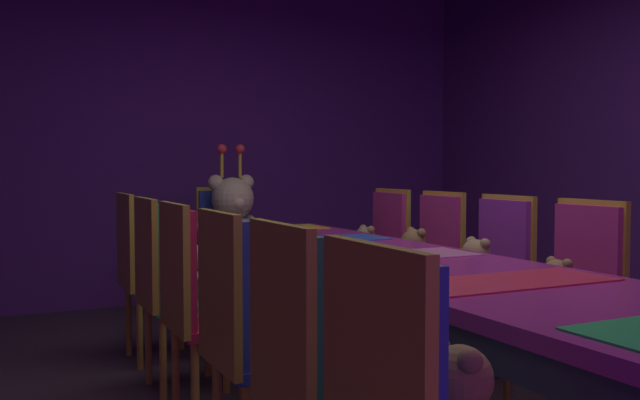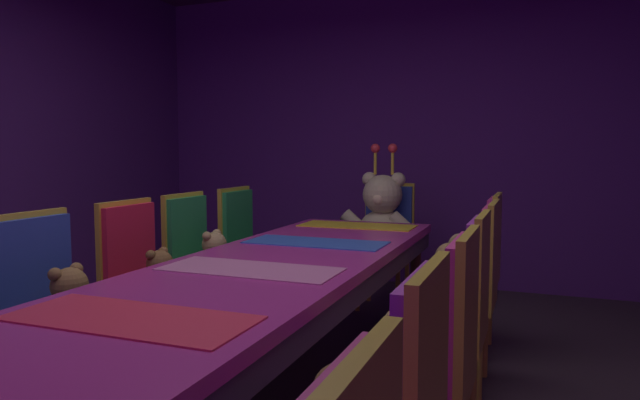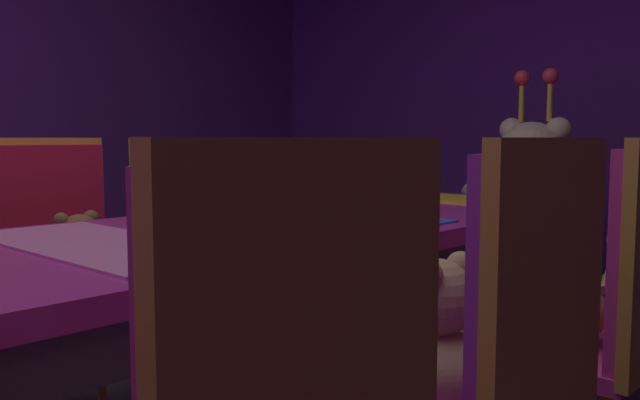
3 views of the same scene
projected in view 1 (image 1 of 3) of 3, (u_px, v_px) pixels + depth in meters
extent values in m
cube|color=#59267F|center=(193.00, 136.00, 5.97)|extent=(5.20, 0.12, 2.80)
cube|color=#B22D8C|center=(393.00, 262.00, 3.13)|extent=(0.90, 3.60, 0.05)
cube|color=#33333F|center=(393.00, 279.00, 3.13)|extent=(0.88, 3.52, 0.10)
cylinder|color=#4C3826|center=(314.00, 283.00, 4.77)|extent=(0.07, 0.07, 0.69)
cylinder|color=#4C3826|center=(205.00, 292.00, 4.43)|extent=(0.07, 0.07, 0.69)
cube|color=#E52D4C|center=(509.00, 281.00, 2.44)|extent=(0.77, 0.32, 0.01)
cube|color=pink|center=(393.00, 256.00, 3.13)|extent=(0.77, 0.32, 0.01)
cube|color=blue|center=(318.00, 240.00, 3.81)|extent=(0.77, 0.32, 0.01)
cube|color=yellow|center=(266.00, 228.00, 4.50)|extent=(0.77, 0.32, 0.01)
cube|color=#2D47B2|center=(383.00, 375.00, 1.45)|extent=(0.05, 0.38, 0.50)
cube|color=gold|center=(374.00, 377.00, 1.44)|extent=(0.03, 0.41, 0.55)
sphere|color=#9E7247|center=(460.00, 379.00, 1.54)|extent=(0.15, 0.15, 0.15)
sphere|color=tan|center=(478.00, 381.00, 1.56)|extent=(0.06, 0.06, 0.06)
sphere|color=#9E7247|center=(439.00, 348.00, 1.58)|extent=(0.06, 0.06, 0.06)
sphere|color=#9E7247|center=(470.00, 361.00, 1.48)|extent=(0.06, 0.06, 0.06)
cube|color=#268C4C|center=(288.00, 321.00, 1.97)|extent=(0.05, 0.38, 0.50)
cube|color=gold|center=(281.00, 321.00, 1.96)|extent=(0.03, 0.41, 0.55)
ellipsoid|color=brown|center=(344.00, 372.00, 2.05)|extent=(0.18, 0.18, 0.14)
sphere|color=brown|center=(349.00, 328.00, 2.05)|extent=(0.14, 0.14, 0.14)
sphere|color=#99663C|center=(364.00, 330.00, 2.08)|extent=(0.05, 0.05, 0.05)
sphere|color=brown|center=(336.00, 306.00, 2.09)|extent=(0.05, 0.05, 0.05)
sphere|color=brown|center=(353.00, 313.00, 2.00)|extent=(0.05, 0.05, 0.05)
cylinder|color=brown|center=(341.00, 358.00, 2.15)|extent=(0.05, 0.13, 0.12)
cylinder|color=brown|center=(371.00, 374.00, 1.99)|extent=(0.05, 0.13, 0.12)
cylinder|color=brown|center=(371.00, 379.00, 2.15)|extent=(0.06, 0.14, 0.06)
cylinder|color=brown|center=(387.00, 388.00, 2.07)|extent=(0.06, 0.14, 0.06)
cube|color=#2D47B2|center=(273.00, 359.00, 2.55)|extent=(0.40, 0.40, 0.04)
cube|color=#2D47B2|center=(225.00, 289.00, 2.46)|extent=(0.05, 0.38, 0.50)
cube|color=gold|center=(219.00, 290.00, 2.45)|extent=(0.03, 0.41, 0.55)
ellipsoid|color=olive|center=(273.00, 331.00, 2.55)|extent=(0.19, 0.19, 0.15)
sphere|color=olive|center=(277.00, 293.00, 2.55)|extent=(0.15, 0.15, 0.15)
sphere|color=#AE7747|center=(290.00, 295.00, 2.57)|extent=(0.06, 0.06, 0.06)
sphere|color=olive|center=(266.00, 275.00, 2.59)|extent=(0.06, 0.06, 0.06)
sphere|color=olive|center=(278.00, 280.00, 2.49)|extent=(0.06, 0.06, 0.06)
cylinder|color=olive|center=(273.00, 320.00, 2.65)|extent=(0.05, 0.14, 0.13)
cylinder|color=olive|center=(293.00, 331.00, 2.48)|extent=(0.05, 0.14, 0.13)
cylinder|color=olive|center=(298.00, 338.00, 2.65)|extent=(0.07, 0.14, 0.07)
cylinder|color=olive|center=(309.00, 344.00, 2.56)|extent=(0.07, 0.14, 0.07)
cube|color=red|center=(220.00, 325.00, 3.10)|extent=(0.40, 0.40, 0.04)
cube|color=red|center=(179.00, 267.00, 3.01)|extent=(0.05, 0.38, 0.50)
cube|color=gold|center=(174.00, 267.00, 3.00)|extent=(0.03, 0.41, 0.55)
cylinder|color=gold|center=(242.00, 363.00, 3.33)|extent=(0.04, 0.04, 0.42)
cylinder|color=gold|center=(267.00, 381.00, 3.04)|extent=(0.04, 0.04, 0.42)
cylinder|color=gold|center=(176.00, 371.00, 3.19)|extent=(0.04, 0.04, 0.42)
cylinder|color=gold|center=(195.00, 392.00, 2.90)|extent=(0.04, 0.04, 0.42)
ellipsoid|color=brown|center=(220.00, 303.00, 3.10)|extent=(0.17, 0.17, 0.14)
sphere|color=brown|center=(223.00, 275.00, 3.10)|extent=(0.14, 0.14, 0.14)
sphere|color=#99663C|center=(233.00, 277.00, 3.12)|extent=(0.05, 0.05, 0.05)
sphere|color=brown|center=(216.00, 262.00, 3.14)|extent=(0.05, 0.05, 0.05)
sphere|color=brown|center=(223.00, 265.00, 3.04)|extent=(0.05, 0.05, 0.05)
cylinder|color=brown|center=(221.00, 296.00, 3.19)|extent=(0.05, 0.12, 0.12)
cylinder|color=brown|center=(234.00, 303.00, 3.04)|extent=(0.05, 0.12, 0.12)
cylinder|color=brown|center=(241.00, 310.00, 3.19)|extent=(0.06, 0.13, 0.06)
cylinder|color=brown|center=(248.00, 313.00, 3.11)|extent=(0.06, 0.13, 0.06)
cube|color=#268C4C|center=(186.00, 303.00, 3.59)|extent=(0.40, 0.40, 0.04)
cube|color=#268C4C|center=(150.00, 253.00, 3.50)|extent=(0.05, 0.38, 0.50)
cube|color=gold|center=(146.00, 253.00, 3.49)|extent=(0.03, 0.41, 0.55)
cylinder|color=gold|center=(208.00, 338.00, 3.81)|extent=(0.04, 0.04, 0.42)
cylinder|color=gold|center=(226.00, 352.00, 3.53)|extent=(0.04, 0.04, 0.42)
cylinder|color=gold|center=(149.00, 344.00, 3.67)|extent=(0.04, 0.04, 0.42)
cylinder|color=gold|center=(163.00, 359.00, 3.39)|extent=(0.04, 0.04, 0.42)
ellipsoid|color=tan|center=(186.00, 283.00, 3.58)|extent=(0.19, 0.19, 0.15)
sphere|color=tan|center=(189.00, 257.00, 3.58)|extent=(0.15, 0.15, 0.15)
sphere|color=tan|center=(199.00, 258.00, 3.61)|extent=(0.06, 0.06, 0.06)
sphere|color=tan|center=(183.00, 245.00, 3.62)|extent=(0.06, 0.06, 0.06)
sphere|color=tan|center=(189.00, 247.00, 3.52)|extent=(0.06, 0.06, 0.06)
cylinder|color=tan|center=(189.00, 277.00, 3.68)|extent=(0.05, 0.13, 0.12)
cylinder|color=tan|center=(199.00, 283.00, 3.51)|extent=(0.05, 0.13, 0.12)
cylinder|color=tan|center=(207.00, 290.00, 3.68)|extent=(0.06, 0.14, 0.06)
cylinder|color=tan|center=(212.00, 293.00, 3.59)|extent=(0.06, 0.14, 0.06)
cube|color=#268C4C|center=(161.00, 285.00, 4.14)|extent=(0.40, 0.40, 0.04)
cube|color=#268C4C|center=(129.00, 241.00, 4.05)|extent=(0.05, 0.38, 0.50)
cube|color=gold|center=(126.00, 241.00, 4.04)|extent=(0.03, 0.41, 0.55)
cylinder|color=gold|center=(181.00, 316.00, 4.36)|extent=(0.04, 0.04, 0.42)
cylinder|color=gold|center=(195.00, 327.00, 4.08)|extent=(0.04, 0.04, 0.42)
cylinder|color=gold|center=(129.00, 321.00, 4.22)|extent=(0.04, 0.04, 0.42)
cylinder|color=gold|center=(140.00, 332.00, 3.94)|extent=(0.04, 0.04, 0.42)
cylinder|color=brown|center=(637.00, 337.00, 2.68)|extent=(0.06, 0.13, 0.06)
cube|color=#CC338C|center=(558.00, 319.00, 3.22)|extent=(0.40, 0.40, 0.04)
cube|color=#CC338C|center=(588.00, 258.00, 3.29)|extent=(0.05, 0.38, 0.50)
cube|color=gold|center=(591.00, 258.00, 3.30)|extent=(0.03, 0.41, 0.55)
cylinder|color=gold|center=(558.00, 356.00, 3.45)|extent=(0.04, 0.04, 0.42)
cylinder|color=gold|center=(610.00, 373.00, 3.16)|extent=(0.04, 0.04, 0.42)
cylinder|color=gold|center=(507.00, 364.00, 3.31)|extent=(0.04, 0.04, 0.42)
cylinder|color=gold|center=(557.00, 383.00, 3.02)|extent=(0.04, 0.04, 0.42)
ellipsoid|color=#9E7247|center=(559.00, 299.00, 3.22)|extent=(0.16, 0.16, 0.13)
sphere|color=#9E7247|center=(557.00, 274.00, 3.21)|extent=(0.13, 0.13, 0.13)
sphere|color=tan|center=(549.00, 276.00, 3.19)|extent=(0.05, 0.05, 0.05)
sphere|color=#9E7247|center=(567.00, 264.00, 3.17)|extent=(0.05, 0.05, 0.05)
sphere|color=#9E7247|center=(551.00, 261.00, 3.26)|extent=(0.05, 0.05, 0.05)
cylinder|color=#9E7247|center=(567.00, 300.00, 3.13)|extent=(0.05, 0.12, 0.11)
cylinder|color=#9E7247|center=(540.00, 294.00, 3.28)|extent=(0.05, 0.12, 0.11)
cylinder|color=#9E7247|center=(548.00, 313.00, 3.14)|extent=(0.06, 0.12, 0.06)
cylinder|color=#9E7247|center=(534.00, 309.00, 3.21)|extent=(0.06, 0.12, 0.06)
cube|color=purple|center=(478.00, 298.00, 3.74)|extent=(0.40, 0.40, 0.04)
cube|color=purple|center=(505.00, 246.00, 3.80)|extent=(0.05, 0.38, 0.50)
cube|color=gold|center=(508.00, 246.00, 3.81)|extent=(0.03, 0.41, 0.55)
cylinder|color=gold|center=(482.00, 331.00, 3.96)|extent=(0.04, 0.04, 0.42)
cylinder|color=gold|center=(521.00, 344.00, 3.67)|extent=(0.04, 0.04, 0.42)
cylinder|color=gold|center=(435.00, 337.00, 3.82)|extent=(0.04, 0.04, 0.42)
cylinder|color=gold|center=(472.00, 351.00, 3.53)|extent=(0.04, 0.04, 0.42)
ellipsoid|color=tan|center=(478.00, 279.00, 3.73)|extent=(0.19, 0.19, 0.15)
sphere|color=tan|center=(476.00, 253.00, 3.72)|extent=(0.15, 0.15, 0.15)
sphere|color=tan|center=(468.00, 256.00, 3.69)|extent=(0.06, 0.06, 0.06)
sphere|color=tan|center=(485.00, 244.00, 3.67)|extent=(0.06, 0.06, 0.06)
sphere|color=tan|center=(471.00, 242.00, 3.77)|extent=(0.06, 0.06, 0.06)
cylinder|color=tan|center=(483.00, 279.00, 3.63)|extent=(0.05, 0.13, 0.13)
cylinder|color=tan|center=(461.00, 274.00, 3.80)|extent=(0.05, 0.13, 0.13)
cylinder|color=tan|center=(465.00, 292.00, 3.63)|extent=(0.06, 0.14, 0.06)
cylinder|color=tan|center=(453.00, 289.00, 3.72)|extent=(0.06, 0.14, 0.06)
cube|color=#CC338C|center=(416.00, 282.00, 4.26)|extent=(0.40, 0.40, 0.04)
cube|color=#CC338C|center=(440.00, 236.00, 4.33)|extent=(0.05, 0.38, 0.50)
cube|color=gold|center=(443.00, 236.00, 4.34)|extent=(0.03, 0.41, 0.55)
cylinder|color=gold|center=(422.00, 312.00, 4.49)|extent=(0.04, 0.04, 0.42)
cylinder|color=gold|center=(453.00, 322.00, 4.20)|extent=(0.04, 0.04, 0.42)
cylinder|color=gold|center=(379.00, 317.00, 4.35)|extent=(0.04, 0.04, 0.42)
cylinder|color=gold|center=(408.00, 327.00, 4.06)|extent=(0.04, 0.04, 0.42)
ellipsoid|color=#9E7247|center=(416.00, 265.00, 4.26)|extent=(0.19, 0.19, 0.15)
sphere|color=#9E7247|center=(414.00, 242.00, 4.25)|extent=(0.15, 0.15, 0.15)
sphere|color=tan|center=(406.00, 244.00, 4.22)|extent=(0.06, 0.06, 0.06)
sphere|color=#9E7247|center=(421.00, 233.00, 4.20)|extent=(0.06, 0.06, 0.06)
sphere|color=#9E7247|center=(411.00, 231.00, 4.30)|extent=(0.06, 0.06, 0.06)
cylinder|color=#9E7247|center=(419.00, 264.00, 4.15)|extent=(0.05, 0.14, 0.13)
cylinder|color=#9E7247|center=(402.00, 260.00, 4.33)|extent=(0.05, 0.14, 0.13)
cylinder|color=#9E7247|center=(403.00, 276.00, 4.16)|extent=(0.07, 0.14, 0.07)
cylinder|color=#9E7247|center=(394.00, 273.00, 4.25)|extent=(0.07, 0.14, 0.07)
cube|color=#CC338C|center=(367.00, 270.00, 4.76)|extent=(0.40, 0.40, 0.04)
cube|color=#CC338C|center=(390.00, 229.00, 4.83)|extent=(0.05, 0.38, 0.50)
cube|color=gold|center=(392.00, 229.00, 4.83)|extent=(0.03, 0.41, 0.55)
cylinder|color=gold|center=(375.00, 297.00, 4.98)|extent=(0.04, 0.04, 0.42)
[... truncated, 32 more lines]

